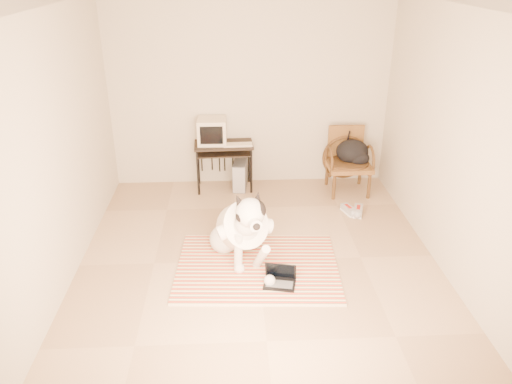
{
  "coord_description": "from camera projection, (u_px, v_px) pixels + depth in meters",
  "views": [
    {
      "loc": [
        -0.27,
        -4.77,
        3.11
      ],
      "look_at": [
        -0.03,
        -0.0,
        0.86
      ],
      "focal_mm": 35.0,
      "sensor_mm": 36.0,
      "label": 1
    }
  ],
  "objects": [
    {
      "name": "wall_back",
      "position": [
        250.0,
        94.0,
        7.11
      ],
      "size": [
        4.5,
        0.0,
        4.5
      ],
      "primitive_type": "plane",
      "rotation": [
        1.57,
        0.0,
        0.0
      ],
      "color": "#BDB19B",
      "rests_on": "floor"
    },
    {
      "name": "wall_front",
      "position": [
        280.0,
        276.0,
        3.04
      ],
      "size": [
        4.5,
        0.0,
        4.5
      ],
      "primitive_type": "plane",
      "rotation": [
        -1.57,
        0.0,
        0.0
      ],
      "color": "#BDB19B",
      "rests_on": "floor"
    },
    {
      "name": "sneaker_right",
      "position": [
        358.0,
        211.0,
        6.65
      ],
      "size": [
        0.19,
        0.3,
        0.1
      ],
      "color": "white",
      "rests_on": "floor"
    },
    {
      "name": "sneaker_left",
      "position": [
        349.0,
        210.0,
        6.68
      ],
      "size": [
        0.19,
        0.29,
        0.09
      ],
      "color": "white",
      "rests_on": "floor"
    },
    {
      "name": "rug",
      "position": [
        257.0,
        267.0,
        5.51
      ],
      "size": [
        1.84,
        1.45,
        0.02
      ],
      "color": "red",
      "rests_on": "floor"
    },
    {
      "name": "wall_right",
      "position": [
        451.0,
        145.0,
        5.17
      ],
      "size": [
        0.0,
        4.5,
        4.5
      ],
      "primitive_type": "plane",
      "rotation": [
        1.57,
        0.0,
        -1.57
      ],
      "color": "#BDB19B",
      "rests_on": "floor"
    },
    {
      "name": "rattan_chair",
      "position": [
        348.0,
        160.0,
        7.18
      ],
      "size": [
        0.61,
        0.59,
        0.92
      ],
      "color": "brown",
      "rests_on": "floor"
    },
    {
      "name": "pc_tower",
      "position": [
        240.0,
        175.0,
        7.35
      ],
      "size": [
        0.23,
        0.46,
        0.41
      ],
      "color": "#525255",
      "rests_on": "floor"
    },
    {
      "name": "crt_monitor",
      "position": [
        212.0,
        131.0,
        7.08
      ],
      "size": [
        0.41,
        0.39,
        0.36
      ],
      "color": "beige",
      "rests_on": "computer_desk"
    },
    {
      "name": "ceiling",
      "position": [
        259.0,
        8.0,
        4.5
      ],
      "size": [
        4.5,
        4.5,
        0.0
      ],
      "primitive_type": "plane",
      "rotation": [
        3.14,
        0.0,
        0.0
      ],
      "color": "white",
      "rests_on": "wall_back"
    },
    {
      "name": "dog",
      "position": [
        242.0,
        229.0,
        5.52
      ],
      "size": [
        0.71,
        1.27,
        0.98
      ],
      "color": "silver",
      "rests_on": "rug"
    },
    {
      "name": "computer_desk",
      "position": [
        224.0,
        151.0,
        7.16
      ],
      "size": [
        0.85,
        0.5,
        0.69
      ],
      "color": "black",
      "rests_on": "floor"
    },
    {
      "name": "backpack",
      "position": [
        353.0,
        153.0,
        7.12
      ],
      "size": [
        0.46,
        0.4,
        0.34
      ],
      "color": "black",
      "rests_on": "rattan_chair"
    },
    {
      "name": "laptop",
      "position": [
        280.0,
        279.0,
        5.2
      ],
      "size": [
        0.37,
        0.3,
        0.23
      ],
      "color": "black",
      "rests_on": "rug"
    },
    {
      "name": "floor",
      "position": [
        258.0,
        260.0,
        5.65
      ],
      "size": [
        4.5,
        4.5,
        0.0
      ],
      "primitive_type": "plane",
      "color": "tan",
      "rests_on": "ground"
    },
    {
      "name": "desk_keyboard",
      "position": [
        238.0,
        145.0,
        7.06
      ],
      "size": [
        0.41,
        0.16,
        0.03
      ],
      "primitive_type": "cube",
      "rotation": [
        0.0,
        0.0,
        0.03
      ],
      "color": "beige",
      "rests_on": "computer_desk"
    },
    {
      "name": "wall_left",
      "position": [
        59.0,
        152.0,
        4.98
      ],
      "size": [
        0.0,
        4.5,
        4.5
      ],
      "primitive_type": "plane",
      "rotation": [
        1.57,
        0.0,
        1.57
      ],
      "color": "#BDB19B",
      "rests_on": "floor"
    }
  ]
}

